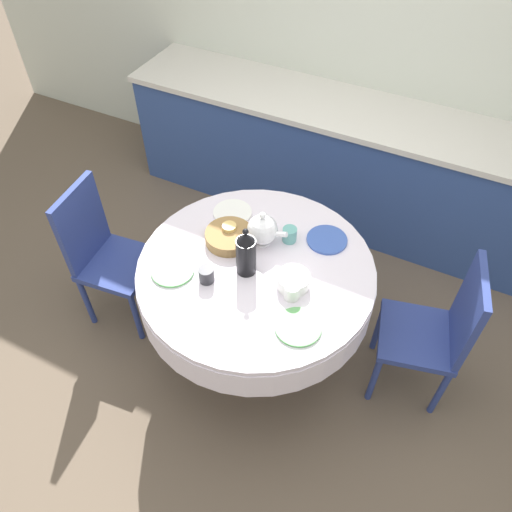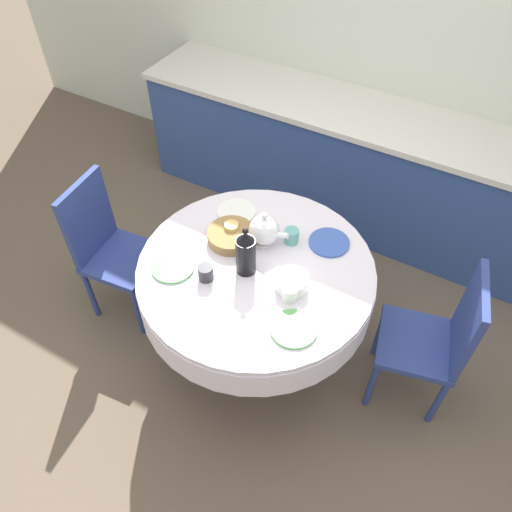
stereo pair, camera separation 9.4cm
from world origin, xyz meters
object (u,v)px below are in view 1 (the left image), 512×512
object	(u,v)px
coffee_carafe	(246,253)
chair_right	(104,251)
teapot	(263,230)
chair_left	(437,329)

from	to	relation	value
coffee_carafe	chair_right	bearing A→B (deg)	-176.34
chair_right	coffee_carafe	world-z (taller)	coffee_carafe
coffee_carafe	teapot	xyz separation A→B (m)	(-0.01, 0.22, -0.04)
chair_right	chair_left	bearing A→B (deg)	93.44
chair_left	teapot	xyz separation A→B (m)	(-0.99, -0.05, 0.33)
chair_right	teapot	xyz separation A→B (m)	(0.92, 0.28, 0.33)
chair_left	coffee_carafe	size ratio (longest dim) A/B	3.29
teapot	chair_left	bearing A→B (deg)	2.65
chair_left	chair_right	world-z (taller)	same
chair_right	coffee_carafe	bearing A→B (deg)	87.44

